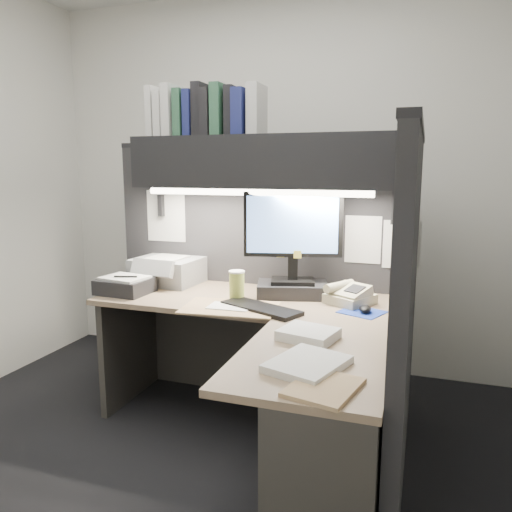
% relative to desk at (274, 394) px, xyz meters
% --- Properties ---
extents(floor, '(3.50, 3.50, 0.00)m').
position_rel_desk_xyz_m(floor, '(-0.43, 0.00, -0.44)').
color(floor, black).
rests_on(floor, ground).
extents(wall_back, '(3.50, 0.04, 2.70)m').
position_rel_desk_xyz_m(wall_back, '(-0.43, 1.50, 0.91)').
color(wall_back, silver).
rests_on(wall_back, floor).
extents(partition_back, '(1.90, 0.06, 1.60)m').
position_rel_desk_xyz_m(partition_back, '(-0.40, 0.93, 0.36)').
color(partition_back, black).
rests_on(partition_back, floor).
extents(partition_right, '(0.06, 1.50, 1.60)m').
position_rel_desk_xyz_m(partition_right, '(0.55, 0.18, 0.36)').
color(partition_right, black).
rests_on(partition_right, floor).
extents(desk, '(1.70, 1.53, 0.73)m').
position_rel_desk_xyz_m(desk, '(0.00, 0.00, 0.00)').
color(desk, '#837153').
rests_on(desk, floor).
extents(overhead_shelf, '(1.55, 0.34, 0.30)m').
position_rel_desk_xyz_m(overhead_shelf, '(-0.30, 0.75, 1.06)').
color(overhead_shelf, black).
rests_on(overhead_shelf, partition_back).
extents(task_light_tube, '(1.32, 0.04, 0.04)m').
position_rel_desk_xyz_m(task_light_tube, '(-0.30, 0.61, 0.89)').
color(task_light_tube, white).
rests_on(task_light_tube, overhead_shelf).
extents(monitor, '(0.55, 0.34, 0.60)m').
position_rel_desk_xyz_m(monitor, '(-0.09, 0.68, 0.53)').
color(monitor, black).
rests_on(monitor, desk).
extents(keyboard, '(0.48, 0.33, 0.02)m').
position_rel_desk_xyz_m(keyboard, '(-0.17, 0.34, 0.30)').
color(keyboard, black).
rests_on(keyboard, desk).
extents(mousepad, '(0.26, 0.25, 0.00)m').
position_rel_desk_xyz_m(mousepad, '(0.33, 0.47, 0.29)').
color(mousepad, '#1C369C').
rests_on(mousepad, desk).
extents(mouse, '(0.07, 0.10, 0.04)m').
position_rel_desk_xyz_m(mouse, '(0.35, 0.47, 0.31)').
color(mouse, black).
rests_on(mouse, mousepad).
extents(telephone, '(0.30, 0.30, 0.09)m').
position_rel_desk_xyz_m(telephone, '(0.25, 0.62, 0.33)').
color(telephone, '#C1BA94').
rests_on(telephone, desk).
extents(coffee_cup, '(0.09, 0.09, 0.16)m').
position_rel_desk_xyz_m(coffee_cup, '(-0.37, 0.49, 0.37)').
color(coffee_cup, '#C9CA50').
rests_on(coffee_cup, desk).
extents(printer, '(0.43, 0.37, 0.16)m').
position_rel_desk_xyz_m(printer, '(-0.95, 0.76, 0.37)').
color(printer, '#9B9EA1').
rests_on(printer, desk).
extents(notebook_stack, '(0.31, 0.26, 0.09)m').
position_rel_desk_xyz_m(notebook_stack, '(-1.06, 0.43, 0.33)').
color(notebook_stack, black).
rests_on(notebook_stack, desk).
extents(open_folder, '(0.53, 0.38, 0.01)m').
position_rel_desk_xyz_m(open_folder, '(-0.34, 0.32, 0.29)').
color(open_folder, tan).
rests_on(open_folder, desk).
extents(paper_stack_a, '(0.27, 0.24, 0.04)m').
position_rel_desk_xyz_m(paper_stack_a, '(0.16, -0.02, 0.31)').
color(paper_stack_a, white).
rests_on(paper_stack_a, desk).
extents(paper_stack_b, '(0.32, 0.35, 0.03)m').
position_rel_desk_xyz_m(paper_stack_b, '(0.23, -0.33, 0.30)').
color(paper_stack_b, white).
rests_on(paper_stack_b, desk).
extents(manila_stack, '(0.26, 0.30, 0.01)m').
position_rel_desk_xyz_m(manila_stack, '(0.32, -0.49, 0.29)').
color(manila_stack, tan).
rests_on(manila_stack, desk).
extents(binder_row, '(0.69, 0.26, 0.31)m').
position_rel_desk_xyz_m(binder_row, '(-0.65, 0.75, 1.35)').
color(binder_row, beige).
rests_on(binder_row, overhead_shelf).
extents(pinned_papers, '(1.76, 1.31, 0.51)m').
position_rel_desk_xyz_m(pinned_papers, '(-0.00, 0.56, 0.61)').
color(pinned_papers, white).
rests_on(pinned_papers, partition_back).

